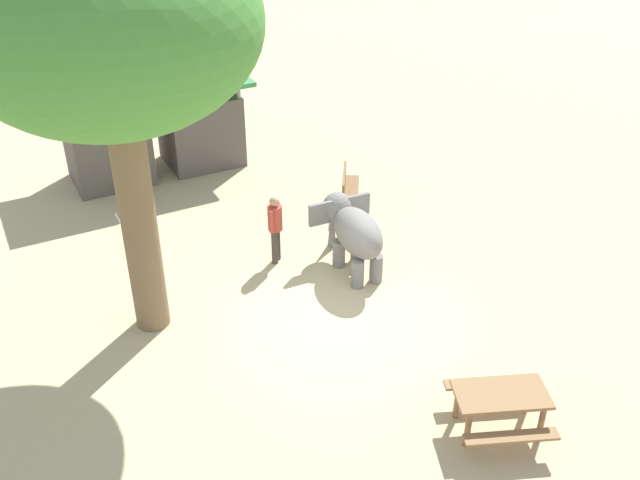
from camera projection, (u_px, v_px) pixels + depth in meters
name	position (u px, v px, depth m)	size (l,w,h in m)	color
ground_plane	(326.00, 318.00, 14.55)	(60.00, 60.00, 0.00)	tan
elephant	(353.00, 230.00, 15.58)	(1.47, 2.18, 1.52)	slate
person_handler	(275.00, 224.00, 15.85)	(0.38, 0.39, 1.62)	#3F3833
shade_tree_main	(110.00, 31.00, 11.41)	(4.98, 4.56, 7.63)	brown
wooden_bench	(348.00, 188.00, 18.38)	(1.07, 1.40, 0.88)	brown
picnic_table_near	(500.00, 402.00, 11.70)	(1.94, 1.93, 0.78)	olive
market_stall_blue	(107.00, 141.00, 19.21)	(2.50, 2.50, 2.52)	#59514C
market_stall_green	(200.00, 124.00, 20.24)	(2.50, 2.50, 2.52)	#59514C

